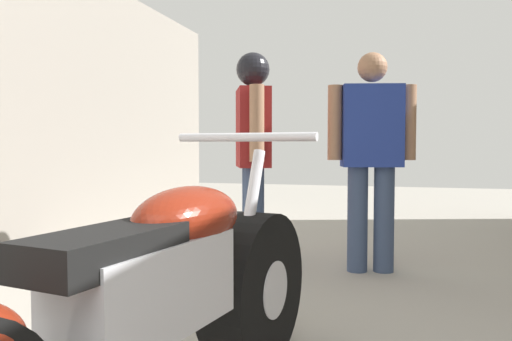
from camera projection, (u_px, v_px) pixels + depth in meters
ground_plane at (321, 287)px, 3.66m from camera, size 18.44×18.44×0.00m
garage_partition_left at (7, 99)px, 4.28m from camera, size 0.08×8.45×2.78m
motorcycle_maroon_cruiser at (138, 322)px, 1.64m from camera, size 0.78×2.27×1.06m
mechanic_in_blue at (371, 149)px, 4.07m from camera, size 0.70×0.35×1.73m
mechanic_with_helmet at (253, 140)px, 4.19m from camera, size 0.40×0.68×1.75m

